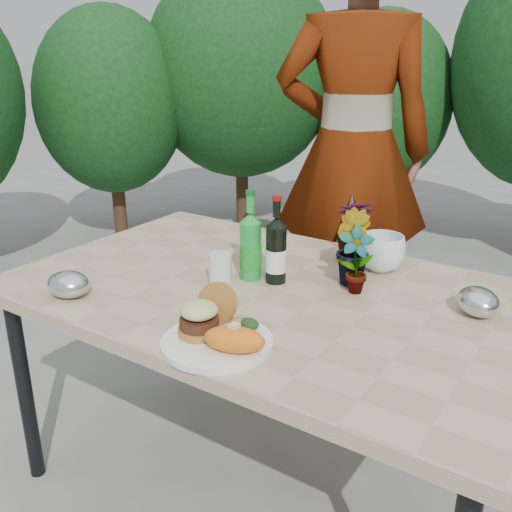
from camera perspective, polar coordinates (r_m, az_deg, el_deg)
The scene contains 18 objects.
ground at distance 2.16m, azimuth 1.27°, elevation -21.75°, with size 80.00×80.00×0.00m, color slate.
patio_table at distance 1.78m, azimuth 1.44°, elevation -4.93°, with size 1.60×1.00×0.75m.
shrub_hedge at distance 3.11m, azimuth 18.15°, elevation 13.86°, with size 6.95×5.11×2.19m.
dinner_plate at distance 1.43m, azimuth -3.90°, elevation -8.62°, with size 0.28×0.28×0.01m, color white.
burger_stack at distance 1.45m, azimuth -5.23°, elevation -5.89°, with size 0.11×0.16×0.11m.
sweet_potato at distance 1.36m, azimuth -2.17°, elevation -8.33°, with size 0.15×0.08×0.06m, color orange.
grilled_veg at distance 1.48m, azimuth -1.19°, elevation -6.69°, with size 0.08×0.05×0.03m.
wine_bottle at distance 1.76m, azimuth 2.03°, elevation 0.49°, with size 0.07×0.07×0.28m.
sparkling_water at distance 1.79m, azimuth -0.55°, elevation 0.89°, with size 0.07×0.07×0.29m.
plastic_cup at distance 1.78m, azimuth -3.61°, elevation -1.24°, with size 0.07×0.07×0.10m, color silver.
seedling_left at distance 1.71m, azimuth 9.94°, elevation -0.46°, with size 0.11×0.07×0.20m, color #2B591E.
seedling_mid at distance 1.78m, azimuth 9.49°, elevation 0.85°, with size 0.13×0.10×0.23m, color #2B551D.
seedling_right at distance 1.96m, azimuth 9.90°, elevation 2.47°, with size 0.12×0.12×0.22m, color #20561D.
blue_bowl at distance 1.91m, azimuth 12.45°, elevation 0.31°, with size 0.15×0.15×0.12m, color white.
foil_packet_left at distance 1.77m, azimuth -18.25°, elevation -2.71°, with size 0.13×0.11×0.08m, color #B8BBC0.
foil_packet_right at distance 1.68m, azimuth 21.34°, elevation -4.26°, with size 0.13×0.11×0.08m, color #B7B9BE.
person at distance 2.70m, azimuth 9.63°, elevation 10.27°, with size 0.72×0.47×1.98m, color #9A6C4D.
terracotta_pot at distance 4.21m, azimuth -0.21°, elevation 1.22°, with size 0.17×0.17×0.14m.
Camera 1 is at (0.86, -1.36, 1.45)m, focal length 40.00 mm.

